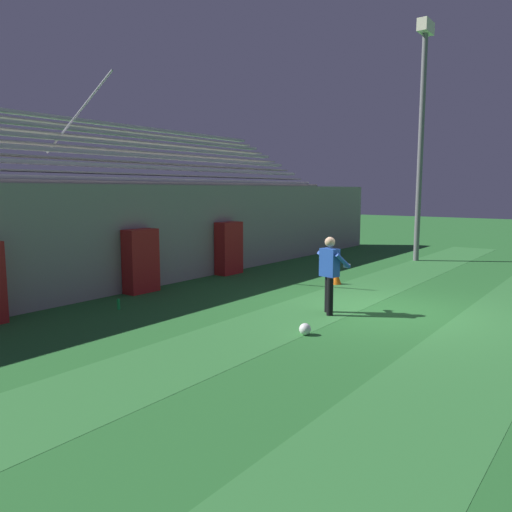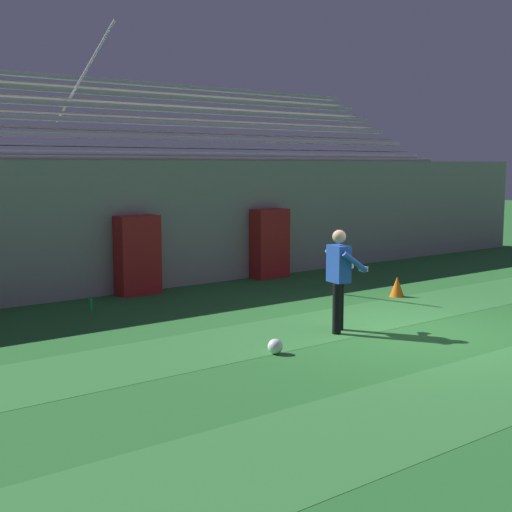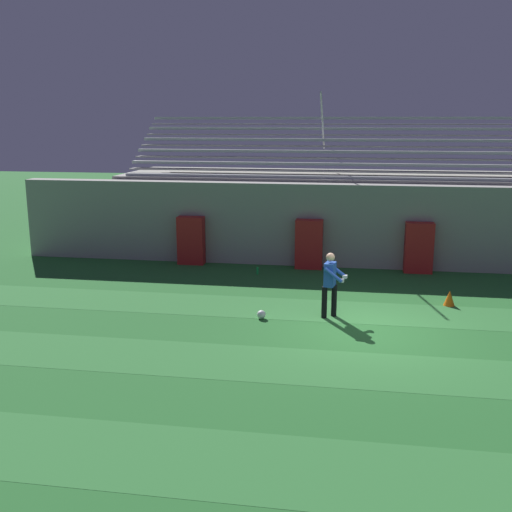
% 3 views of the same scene
% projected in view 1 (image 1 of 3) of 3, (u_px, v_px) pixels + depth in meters
% --- Properties ---
extents(ground_plane, '(80.00, 80.00, 0.00)m').
position_uv_depth(ground_plane, '(385.00, 312.00, 10.95)').
color(ground_plane, '#286B2D').
extents(turf_stripe_mid, '(28.00, 1.85, 0.01)m').
position_uv_depth(turf_stripe_mid, '(499.00, 329.00, 9.59)').
color(turf_stripe_mid, '#337A38').
rests_on(turf_stripe_mid, ground).
extents(turf_stripe_far, '(28.00, 1.85, 0.01)m').
position_uv_depth(turf_stripe_far, '(328.00, 303.00, 11.79)').
color(turf_stripe_far, '#337A38').
rests_on(turf_stripe_far, ground).
extents(back_wall, '(24.00, 0.60, 2.80)m').
position_uv_depth(back_wall, '(175.00, 233.00, 14.62)').
color(back_wall, '#999691').
rests_on(back_wall, ground).
extents(padding_pillar_gate_left, '(0.91, 0.44, 1.65)m').
position_uv_depth(padding_pillar_gate_left, '(141.00, 261.00, 12.95)').
color(padding_pillar_gate_left, '#B21E1E').
rests_on(padding_pillar_gate_left, ground).
extents(padding_pillar_gate_right, '(0.91, 0.44, 1.65)m').
position_uv_depth(padding_pillar_gate_right, '(229.00, 248.00, 15.79)').
color(padding_pillar_gate_right, '#B21E1E').
rests_on(padding_pillar_gate_right, ground).
extents(bleacher_stand, '(18.00, 4.75, 5.83)m').
position_uv_depth(bleacher_stand, '(117.00, 225.00, 16.20)').
color(bleacher_stand, '#999691').
rests_on(bleacher_stand, ground).
extents(floodlight_pole, '(0.90, 0.36, 8.65)m').
position_uv_depth(floodlight_pole, '(422.00, 114.00, 18.18)').
color(floodlight_pole, slate).
rests_on(floodlight_pole, ground).
extents(goalkeeper, '(0.64, 0.65, 1.67)m').
position_uv_depth(goalkeeper, '(330.00, 270.00, 10.67)').
color(goalkeeper, black).
rests_on(goalkeeper, ground).
extents(soccer_ball, '(0.22, 0.22, 0.22)m').
position_uv_depth(soccer_ball, '(305.00, 329.00, 9.19)').
color(soccer_ball, white).
rests_on(soccer_ball, ground).
extents(traffic_cone, '(0.30, 0.30, 0.42)m').
position_uv_depth(traffic_cone, '(336.00, 277.00, 14.14)').
color(traffic_cone, orange).
rests_on(traffic_cone, ground).
extents(water_bottle, '(0.07, 0.07, 0.24)m').
position_uv_depth(water_bottle, '(119.00, 304.00, 11.15)').
color(water_bottle, green).
rests_on(water_bottle, ground).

